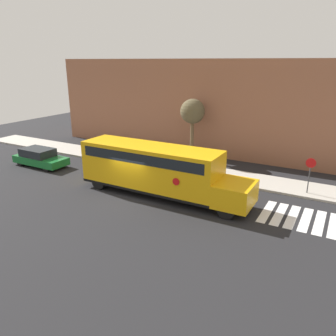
# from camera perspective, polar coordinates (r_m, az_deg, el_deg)

# --- Properties ---
(ground_plane) EXTENTS (60.00, 60.00, 0.00)m
(ground_plane) POSITION_cam_1_polar(r_m,az_deg,el_deg) (21.29, -6.49, -4.88)
(ground_plane) COLOR black
(sidewalk_strip) EXTENTS (44.00, 3.00, 0.15)m
(sidewalk_strip) POSITION_cam_1_polar(r_m,az_deg,el_deg) (26.46, 1.67, 0.06)
(sidewalk_strip) COLOR #B2ADA3
(sidewalk_strip) RESTS_ON ground
(building_backdrop) EXTENTS (32.00, 4.00, 8.48)m
(building_backdrop) POSITION_cam_1_polar(r_m,az_deg,el_deg) (31.33, 7.35, 10.59)
(building_backdrop) COLOR #935B42
(building_backdrop) RESTS_ON ground
(crosswalk_stripes) EXTENTS (4.70, 3.20, 0.01)m
(crosswalk_stripes) POSITION_cam_1_polar(r_m,az_deg,el_deg) (19.69, 22.85, -8.26)
(crosswalk_stripes) COLOR white
(crosswalk_stripes) RESTS_ON ground
(school_bus) EXTENTS (11.35, 2.57, 3.21)m
(school_bus) POSITION_cam_1_polar(r_m,az_deg,el_deg) (20.79, -2.09, 0.04)
(school_bus) COLOR #EAA80F
(school_bus) RESTS_ON ground
(parked_car) EXTENTS (4.69, 1.89, 1.45)m
(parked_car) POSITION_cam_1_polar(r_m,az_deg,el_deg) (29.00, -21.43, 1.74)
(parked_car) COLOR #196B2D
(parked_car) RESTS_ON ground
(stop_sign) EXTENTS (0.62, 0.10, 2.49)m
(stop_sign) POSITION_cam_1_polar(r_m,az_deg,el_deg) (22.64, 23.46, -0.56)
(stop_sign) COLOR #38383A
(stop_sign) RESTS_ON ground
(tree_near_sidewalk) EXTENTS (2.10, 2.10, 5.27)m
(tree_near_sidewalk) POSITION_cam_1_polar(r_m,az_deg,el_deg) (28.24, 4.30, 9.65)
(tree_near_sidewalk) COLOR brown
(tree_near_sidewalk) RESTS_ON ground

